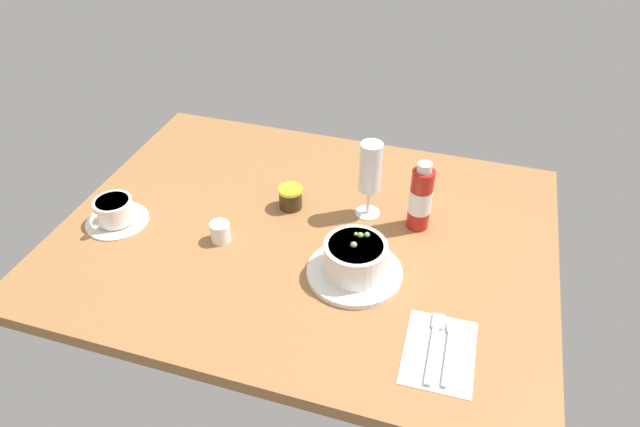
{
  "coord_description": "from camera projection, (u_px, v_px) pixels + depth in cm",
  "views": [
    {
      "loc": [
        32.44,
        -93.96,
        82.81
      ],
      "look_at": [
        3.45,
        -0.17,
        5.85
      ],
      "focal_mm": 31.9,
      "sensor_mm": 36.0,
      "label": 1
    }
  ],
  "objects": [
    {
      "name": "jam_jar",
      "position": [
        291.0,
        197.0,
        1.35
      ],
      "size": [
        5.78,
        5.78,
        5.41
      ],
      "color": "#392915",
      "rests_on": "ground_plane"
    },
    {
      "name": "porridge_bowl",
      "position": [
        355.0,
        260.0,
        1.16
      ],
      "size": [
        19.92,
        19.92,
        8.95
      ],
      "color": "white",
      "rests_on": "ground_plane"
    },
    {
      "name": "creamer_jug",
      "position": [
        221.0,
        232.0,
        1.25
      ],
      "size": [
        5.29,
        4.37,
        5.26
      ],
      "color": "white",
      "rests_on": "ground_plane"
    },
    {
      "name": "ground_plane",
      "position": [
        306.0,
        236.0,
        1.3
      ],
      "size": [
        110.0,
        84.0,
        3.0
      ],
      "primitive_type": "cube",
      "color": "#9E6B3D"
    },
    {
      "name": "cutlery_setting",
      "position": [
        440.0,
        349.0,
        1.02
      ],
      "size": [
        13.07,
        17.76,
        0.9
      ],
      "color": "white",
      "rests_on": "ground_plane"
    },
    {
      "name": "coffee_cup",
      "position": [
        115.0,
        212.0,
        1.3
      ],
      "size": [
        14.28,
        14.28,
        6.07
      ],
      "color": "white",
      "rests_on": "ground_plane"
    },
    {
      "name": "sauce_bottle_red",
      "position": [
        420.0,
        199.0,
        1.26
      ],
      "size": [
        5.14,
        5.14,
        16.93
      ],
      "color": "#B21E19",
      "rests_on": "ground_plane"
    },
    {
      "name": "wine_glass",
      "position": [
        370.0,
        171.0,
        1.27
      ],
      "size": [
        5.91,
        5.91,
        18.97
      ],
      "color": "white",
      "rests_on": "ground_plane"
    }
  ]
}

